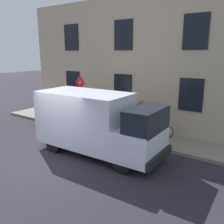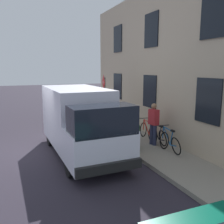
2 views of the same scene
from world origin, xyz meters
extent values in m
plane|color=#2A252F|center=(0.00, 0.00, 0.00)|extent=(80.00, 80.00, 0.00)
cube|color=gray|center=(4.09, 0.00, 0.07)|extent=(1.95, 15.29, 0.14)
cube|color=#BEA98D|center=(5.42, 0.00, 3.42)|extent=(0.70, 13.29, 6.83)
cube|color=black|center=(5.05, -3.65, 2.19)|extent=(0.06, 1.10, 1.50)
cube|color=black|center=(5.05, 0.00, 2.19)|extent=(0.06, 1.10, 1.50)
cube|color=black|center=(5.05, 3.65, 2.19)|extent=(0.06, 1.10, 1.50)
cube|color=black|center=(5.05, -3.65, 4.92)|extent=(0.06, 1.10, 1.50)
cube|color=black|center=(5.05, 0.00, 4.92)|extent=(0.06, 1.10, 1.50)
cube|color=black|center=(5.05, 3.65, 4.92)|extent=(0.06, 1.10, 1.50)
cylinder|color=#474C47|center=(3.36, 1.47, 1.47)|extent=(0.09, 0.09, 2.66)
pyramid|color=silver|center=(3.28, 1.48, 2.55)|extent=(0.12, 0.50, 0.50)
pyramid|color=red|center=(3.29, 1.48, 2.55)|extent=(0.11, 0.56, 0.56)
cube|color=white|center=(3.30, 1.48, 2.00)|extent=(0.11, 0.44, 0.56)
cylinder|color=#1933B2|center=(3.28, 1.48, 2.06)|extent=(0.05, 0.24, 0.24)
cube|color=white|center=(1.40, -0.45, 1.41)|extent=(2.08, 3.84, 2.18)
cube|color=white|center=(1.45, -3.05, 0.87)|extent=(2.03, 1.44, 1.10)
cube|color=black|center=(1.46, -3.26, 1.77)|extent=(1.94, 1.02, 0.84)
cube|color=black|center=(1.47, -3.80, 0.50)|extent=(2.00, 0.20, 0.28)
cylinder|color=black|center=(2.33, -2.80, 0.38)|extent=(0.24, 0.76, 0.76)
cylinder|color=black|center=(0.57, -2.83, 0.38)|extent=(0.24, 0.76, 0.76)
cylinder|color=black|center=(2.26, 0.53, 0.38)|extent=(0.24, 0.76, 0.76)
cylinder|color=black|center=(0.50, 0.49, 0.38)|extent=(0.24, 0.76, 0.76)
torus|color=black|center=(4.59, -1.83, 0.47)|extent=(0.23, 0.67, 0.66)
torus|color=black|center=(4.45, -2.87, 0.47)|extent=(0.23, 0.67, 0.66)
cylinder|color=#1561B3|center=(4.54, -2.16, 0.68)|extent=(0.11, 0.60, 0.60)
cylinder|color=#1561B3|center=(4.53, -2.24, 0.95)|extent=(0.13, 0.73, 0.07)
cylinder|color=#1561B3|center=(4.49, -2.52, 0.66)|extent=(0.06, 0.19, 0.55)
cylinder|color=#1561B3|center=(4.48, -2.66, 0.43)|extent=(0.09, 0.43, 0.12)
cylinder|color=#1561B3|center=(4.58, -1.85, 0.72)|extent=(0.05, 0.09, 0.50)
cube|color=black|center=(4.48, -2.60, 0.97)|extent=(0.11, 0.21, 0.06)
cylinder|color=#262626|center=(4.58, -1.88, 1.02)|extent=(0.46, 0.09, 0.03)
torus|color=black|center=(4.57, -1.06, 0.47)|extent=(0.20, 0.67, 0.66)
torus|color=black|center=(4.46, -2.11, 0.47)|extent=(0.20, 0.67, 0.66)
cylinder|color=black|center=(4.53, -1.40, 0.68)|extent=(0.10, 0.60, 0.60)
cylinder|color=black|center=(4.53, -1.48, 0.95)|extent=(0.11, 0.73, 0.07)
cylinder|color=black|center=(4.50, -1.76, 0.66)|extent=(0.05, 0.19, 0.55)
cylinder|color=black|center=(4.49, -1.90, 0.43)|extent=(0.08, 0.43, 0.12)
cylinder|color=black|center=(4.57, -1.09, 0.72)|extent=(0.04, 0.09, 0.50)
cube|color=black|center=(4.49, -1.84, 0.97)|extent=(0.10, 0.21, 0.06)
cylinder|color=#262626|center=(4.56, -1.11, 1.02)|extent=(0.46, 0.08, 0.03)
torus|color=black|center=(4.57, -0.30, 0.47)|extent=(0.19, 0.67, 0.66)
torus|color=black|center=(4.46, -1.35, 0.47)|extent=(0.19, 0.67, 0.66)
cylinder|color=red|center=(4.54, -0.64, 0.68)|extent=(0.10, 0.60, 0.60)
cylinder|color=red|center=(4.53, -0.71, 0.95)|extent=(0.11, 0.73, 0.07)
cylinder|color=red|center=(4.50, -1.00, 0.66)|extent=(0.06, 0.19, 0.55)
cylinder|color=red|center=(4.48, -1.14, 0.43)|extent=(0.08, 0.43, 0.12)
cylinder|color=red|center=(4.57, -0.33, 0.72)|extent=(0.05, 0.09, 0.50)
cube|color=black|center=(4.49, -1.07, 0.97)|extent=(0.10, 0.21, 0.06)
cylinder|color=#262626|center=(4.57, -0.35, 1.02)|extent=(0.46, 0.08, 0.03)
cylinder|color=#262B47|center=(4.33, -1.42, 0.56)|extent=(0.16, 0.16, 0.85)
cylinder|color=#262B47|center=(4.36, -1.59, 0.56)|extent=(0.16, 0.16, 0.85)
cube|color=#B3272E|center=(4.34, -1.50, 1.30)|extent=(0.32, 0.44, 0.62)
sphere|color=#936B4C|center=(4.34, -1.50, 1.75)|extent=(0.22, 0.22, 0.22)
cylinder|color=#2D5133|center=(3.46, -1.53, 0.59)|extent=(0.44, 0.44, 0.90)
camera|label=1|loc=(-5.88, -6.91, 4.05)|focal=38.78mm
camera|label=2|loc=(-0.97, -9.77, 3.25)|focal=39.11mm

